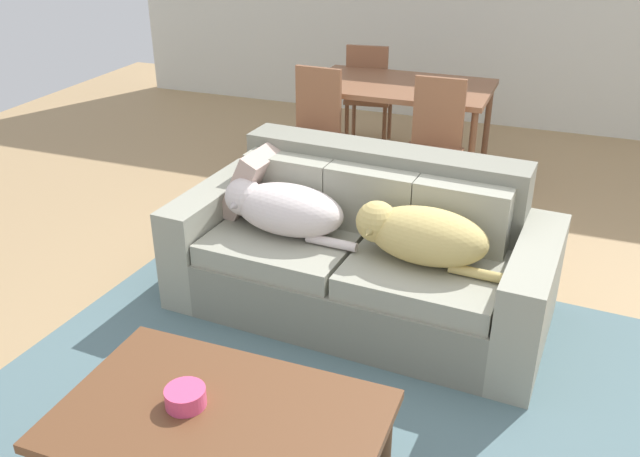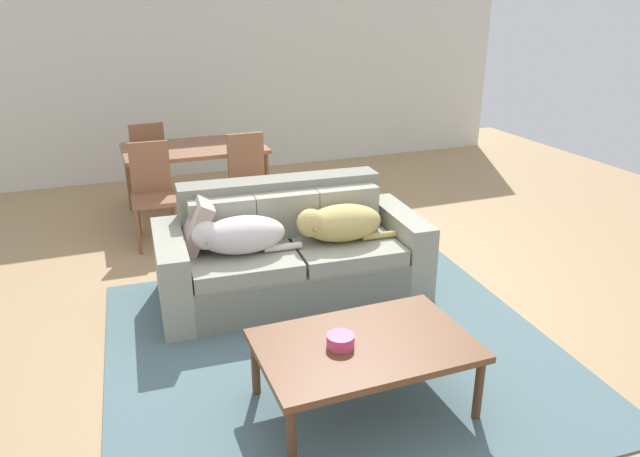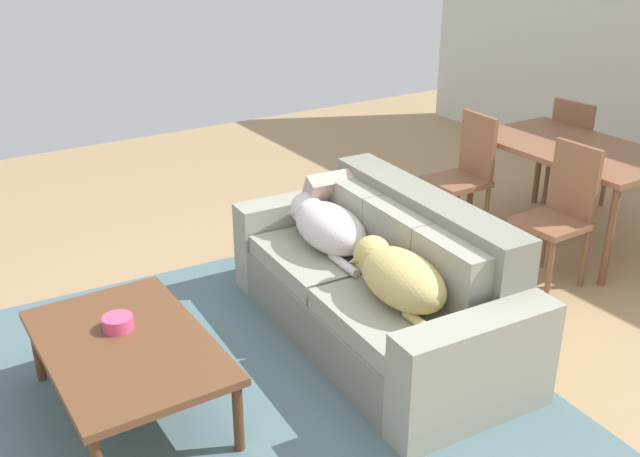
{
  "view_description": "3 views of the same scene",
  "coord_description": "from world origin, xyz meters",
  "views": [
    {
      "loc": [
        0.65,
        -2.81,
        2.11
      ],
      "look_at": [
        -0.5,
        0.21,
        0.5
      ],
      "focal_mm": 38.22,
      "sensor_mm": 36.0,
      "label": 1
    },
    {
      "loc": [
        -1.6,
        -3.71,
        2.19
      ],
      "look_at": [
        -0.07,
        0.24,
        0.53
      ],
      "focal_mm": 33.57,
      "sensor_mm": 36.0,
      "label": 2
    },
    {
      "loc": [
        2.69,
        -2.01,
        2.35
      ],
      "look_at": [
        -0.5,
        0.02,
        0.69
      ],
      "focal_mm": 41.12,
      "sensor_mm": 36.0,
      "label": 3
    }
  ],
  "objects": [
    {
      "name": "ground_plane",
      "position": [
        0.0,
        0.0,
        0.0
      ],
      "size": [
        10.0,
        10.0,
        0.0
      ],
      "primitive_type": "plane",
      "color": "tan"
    },
    {
      "name": "area_rug",
      "position": [
        -0.3,
        -0.58,
        0.01
      ],
      "size": [
        3.05,
        2.93,
        0.01
      ],
      "primitive_type": "cube",
      "rotation": [
        0.0,
        0.0,
        -0.06
      ],
      "color": "slate",
      "rests_on": "ground"
    },
    {
      "name": "couch",
      "position": [
        -0.29,
        0.32,
        0.33
      ],
      "size": [
        2.06,
        1.03,
        0.85
      ],
      "rotation": [
        0.0,
        0.0,
        -0.06
      ],
      "color": "gray",
      "rests_on": "ground"
    },
    {
      "name": "dog_on_left_cushion",
      "position": [
        -0.72,
        0.21,
        0.58
      ],
      "size": [
        0.78,
        0.38,
        0.28
      ],
      "rotation": [
        0.0,
        0.0,
        -0.06
      ],
      "color": "silver",
      "rests_on": "couch"
    },
    {
      "name": "dog_on_right_cushion",
      "position": [
        0.04,
        0.16,
        0.59
      ],
      "size": [
        0.77,
        0.37,
        0.28
      ],
      "rotation": [
        0.0,
        0.0,
        -0.06
      ],
      "color": "tan",
      "rests_on": "couch"
    },
    {
      "name": "throw_pillow_by_left_arm",
      "position": [
        -0.98,
        0.42,
        0.62
      ],
      "size": [
        0.31,
        0.42,
        0.41
      ],
      "primitive_type": "cube",
      "rotation": [
        0.0,
        0.45,
        -0.08
      ],
      "color": "#BCA092",
      "rests_on": "couch"
    },
    {
      "name": "coffee_table",
      "position": [
        -0.36,
        -1.18,
        0.38
      ],
      "size": [
        1.17,
        0.75,
        0.42
      ],
      "color": "brown",
      "rests_on": "ground"
    },
    {
      "name": "bowl_on_coffee_table",
      "position": [
        -0.5,
        -1.17,
        0.46
      ],
      "size": [
        0.15,
        0.15,
        0.07
      ],
      "primitive_type": "cylinder",
      "color": "#EA4C7F",
      "rests_on": "coffee_table"
    },
    {
      "name": "dining_table",
      "position": [
        -0.65,
        2.35,
        0.68
      ],
      "size": [
        1.41,
        0.87,
        0.74
      ],
      "color": "brown",
      "rests_on": "ground"
    },
    {
      "name": "dining_chair_near_left",
      "position": [
        -1.15,
        1.73,
        0.52
      ],
      "size": [
        0.42,
        0.42,
        0.94
      ],
      "rotation": [
        0.0,
        0.0,
        -0.05
      ],
      "color": "brown",
      "rests_on": "ground"
    },
    {
      "name": "dining_chair_near_right",
      "position": [
        -0.23,
        1.73,
        0.52
      ],
      "size": [
        0.4,
        0.4,
        0.95
      ],
      "rotation": [
        0.0,
        0.0,
        0.01
      ],
      "color": "brown",
      "rests_on": "ground"
    },
    {
      "name": "dining_chair_far_left",
      "position": [
        -1.07,
        2.89,
        0.5
      ],
      "size": [
        0.45,
        0.45,
        0.92
      ],
      "rotation": [
        0.0,
        0.0,
        3.27
      ],
      "color": "brown",
      "rests_on": "ground"
    }
  ]
}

